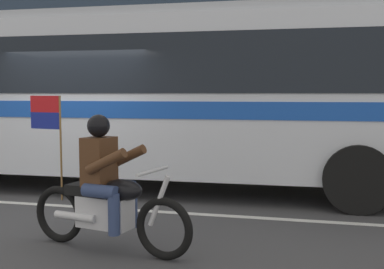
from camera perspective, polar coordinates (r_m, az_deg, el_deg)
name	(u,v)px	position (r m, az deg, el deg)	size (l,w,h in m)	color
ground_plane	(80,198)	(8.66, -13.03, -7.26)	(60.00, 60.00, 0.00)	#3D3D3F
sidewalk_curb	(166,156)	(13.33, -3.09, -2.53)	(28.00, 3.80, 0.15)	gray
lane_center_stripe	(62,206)	(8.14, -14.95, -8.06)	(26.60, 0.14, 0.01)	silver
transit_bus	(157,89)	(9.18, -4.10, 5.39)	(12.83, 2.87, 3.22)	silver
motorcycle_with_rider	(106,193)	(5.68, -10.01, -6.78)	(2.16, 0.73, 1.78)	black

